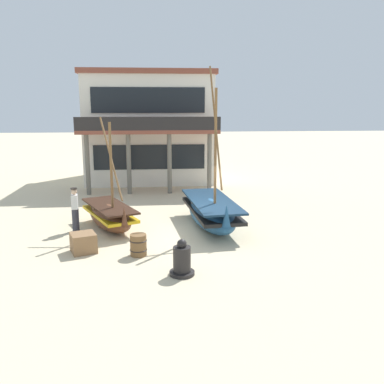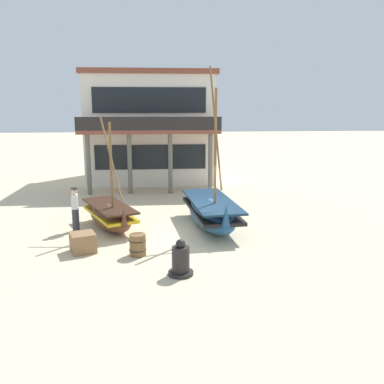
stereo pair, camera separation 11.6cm
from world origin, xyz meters
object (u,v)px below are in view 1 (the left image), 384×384
at_px(fishing_boat_near_left, 110,215).
at_px(harbor_building_main, 149,127).
at_px(fisherman_by_hull, 75,210).
at_px(capstan_winch, 182,261).
at_px(wooden_barrel, 138,245).
at_px(fishing_boat_centre_large, 211,212).
at_px(cargo_crate, 83,243).

bearing_deg(fishing_boat_near_left, harbor_building_main, 82.36).
height_order(fisherman_by_hull, harbor_building_main, harbor_building_main).
xyz_separation_m(fishing_boat_near_left, fisherman_by_hull, (-1.26, -0.20, 0.30)).
distance_m(capstan_winch, wooden_barrel, 2.09).
distance_m(fisherman_by_hull, wooden_barrel, 3.80).
relative_size(fisherman_by_hull, wooden_barrel, 2.41).
height_order(capstan_winch, wooden_barrel, capstan_winch).
xyz_separation_m(fishing_boat_centre_large, harbor_building_main, (-2.48, 11.08, 2.76)).
bearing_deg(fishing_boat_near_left, cargo_crate, -102.87).
height_order(fishing_boat_near_left, cargo_crate, fishing_boat_near_left).
bearing_deg(harbor_building_main, fisherman_by_hull, -103.75).
relative_size(fishing_boat_near_left, fishing_boat_centre_large, 0.69).
xyz_separation_m(fisherman_by_hull, wooden_barrel, (2.47, -2.85, -0.48)).
xyz_separation_m(wooden_barrel, harbor_building_main, (0.26, 14.02, 3.02)).
relative_size(capstan_winch, harbor_building_main, 0.13).
distance_m(fishing_boat_centre_large, wooden_barrel, 4.03).
relative_size(fishing_boat_centre_large, capstan_winch, 5.85).
xyz_separation_m(fishing_boat_near_left, capstan_winch, (2.49, -4.70, -0.12)).
xyz_separation_m(cargo_crate, harbor_building_main, (2.06, 13.55, 3.06)).
distance_m(wooden_barrel, harbor_building_main, 14.35).
bearing_deg(fishing_boat_near_left, capstan_winch, -62.07).
relative_size(fishing_boat_near_left, capstan_winch, 4.06).
bearing_deg(wooden_barrel, capstan_winch, -52.14).
height_order(capstan_winch, cargo_crate, capstan_winch).
height_order(fishing_boat_near_left, capstan_winch, fishing_boat_near_left).
distance_m(fishing_boat_near_left, wooden_barrel, 3.28).
relative_size(capstan_winch, cargo_crate, 1.38).
bearing_deg(fisherman_by_hull, capstan_winch, -50.16).
relative_size(fisherman_by_hull, harbor_building_main, 0.21).
distance_m(fisherman_by_hull, harbor_building_main, 11.78).
relative_size(fishing_boat_near_left, cargo_crate, 5.61).
bearing_deg(cargo_crate, fisherman_by_hull, 105.86).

